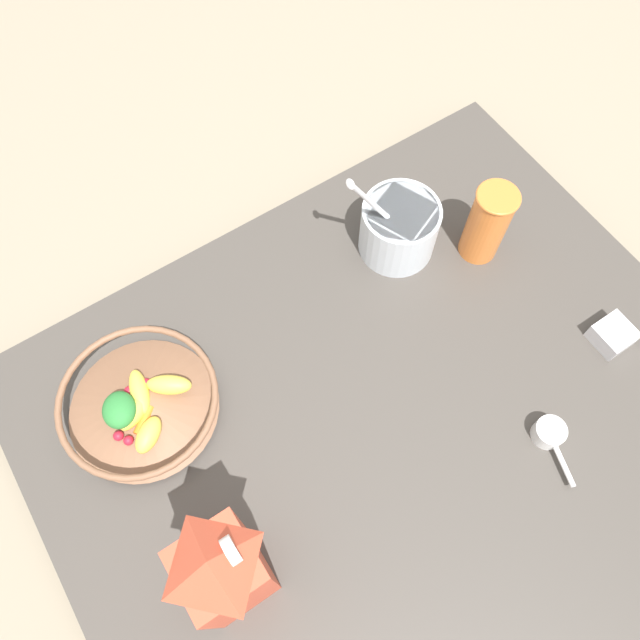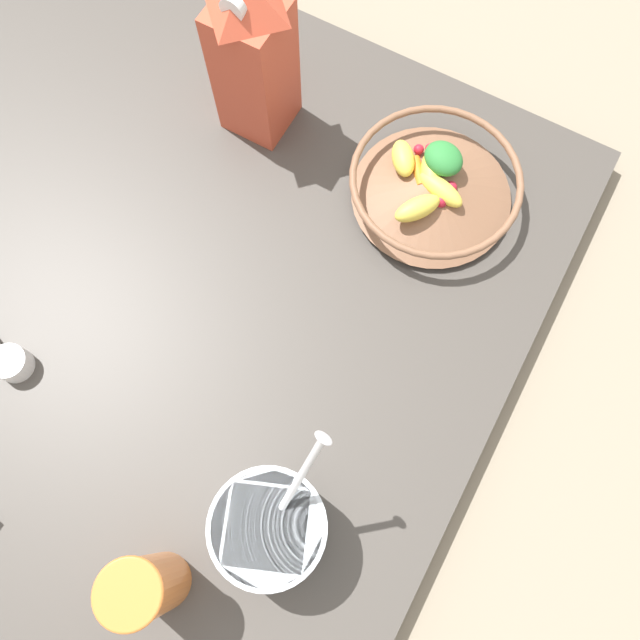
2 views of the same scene
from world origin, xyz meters
The scene contains 8 objects.
ground_plane centered at (0.00, 0.00, 0.00)m, with size 6.00×6.00×0.00m, color gray.
countertop centered at (0.00, 0.00, 0.02)m, with size 1.03×1.03×0.04m.
fruit_bowl centered at (0.30, 0.31, 0.08)m, with size 0.24×0.24×0.08m.
milk_carton centered at (0.02, 0.31, 0.17)m, with size 0.09×0.09×0.26m.
yogurt_tub centered at (0.33, -0.18, 0.10)m, with size 0.13×0.17×0.23m.
drinking_cup centered at (0.25, -0.30, 0.12)m, with size 0.07×0.07×0.15m.
spice_jar centered at (0.00, -0.37, 0.06)m, with size 0.06×0.06×0.03m.
measuring_scoop centered at (-0.07, -0.17, 0.06)m, with size 0.10×0.05×0.03m.
Camera 1 is at (-0.08, 0.25, 0.96)m, focal length 35.00 mm.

